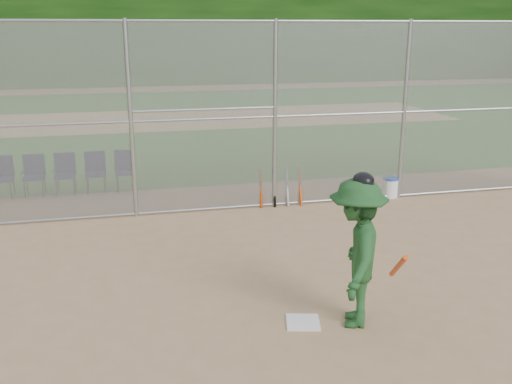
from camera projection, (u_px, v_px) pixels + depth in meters
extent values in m
plane|color=tan|center=(298.00, 319.00, 7.77)|extent=(100.00, 100.00, 0.00)
plane|color=#235E1C|center=(174.00, 119.00, 24.60)|extent=(100.00, 100.00, 0.00)
plane|color=tan|center=(174.00, 119.00, 24.60)|extent=(24.00, 24.00, 0.00)
cube|color=gray|center=(229.00, 118.00, 11.89)|extent=(16.00, 0.02, 4.00)
cylinder|color=#9EA3A8|center=(227.00, 21.00, 11.34)|extent=(16.00, 0.05, 0.05)
cube|color=black|center=(148.00, 2.00, 38.97)|extent=(80.00, 5.00, 11.00)
cube|color=silver|center=(303.00, 322.00, 7.67)|extent=(0.54, 0.54, 0.02)
imported|color=#1E4B22|center=(356.00, 253.00, 7.41)|extent=(1.19, 1.48, 2.01)
ellipsoid|color=black|center=(360.00, 181.00, 7.14)|extent=(0.27, 0.30, 0.23)
cylinder|color=#E94415|center=(398.00, 266.00, 7.14)|extent=(0.25, 0.71, 0.57)
cylinder|color=white|center=(390.00, 188.00, 13.32)|extent=(0.35, 0.35, 0.42)
cylinder|color=#24489F|center=(391.00, 178.00, 13.25)|extent=(0.37, 0.37, 0.05)
cylinder|color=#D84C14|center=(261.00, 188.00, 12.50)|extent=(0.06, 0.22, 0.85)
cylinder|color=black|center=(274.00, 188.00, 12.57)|extent=(0.06, 0.25, 0.84)
cylinder|color=#B2B2B7|center=(287.00, 187.00, 12.64)|extent=(0.06, 0.28, 0.84)
cylinder|color=#D84C14|center=(300.00, 186.00, 12.70)|extent=(0.06, 0.30, 0.83)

